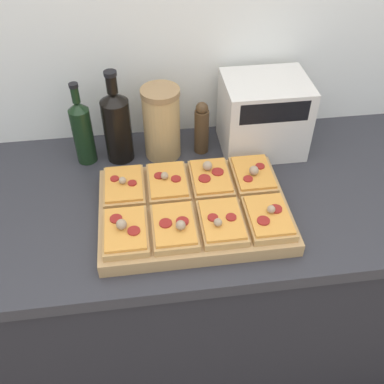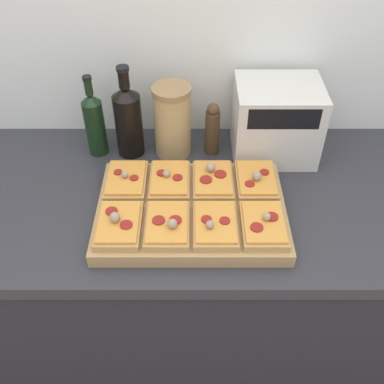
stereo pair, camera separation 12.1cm
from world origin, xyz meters
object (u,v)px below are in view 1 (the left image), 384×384
wine_bottle (117,125)px  grain_jar_tall (162,123)px  olive_oil_bottle (82,131)px  toaster_oven (263,115)px  pepper_mill (202,128)px  cutting_board (193,210)px

wine_bottle → grain_jar_tall: bearing=0.0°
olive_oil_bottle → wine_bottle: bearing=0.0°
olive_oil_bottle → toaster_oven: (0.55, -0.00, 0.01)m
wine_bottle → pepper_mill: bearing=0.0°
cutting_board → wine_bottle: size_ratio=1.71×
grain_jar_tall → wine_bottle: bearing=180.0°
toaster_oven → cutting_board: bearing=-131.8°
grain_jar_tall → olive_oil_bottle: bearing=180.0°
wine_bottle → grain_jar_tall: wine_bottle is taller
cutting_board → wine_bottle: bearing=123.6°
grain_jar_tall → toaster_oven: size_ratio=0.83×
cutting_board → pepper_mill: bearing=77.4°
toaster_oven → olive_oil_bottle: bearing=179.9°
toaster_oven → wine_bottle: bearing=179.9°
olive_oil_bottle → wine_bottle: 0.10m
cutting_board → wine_bottle: (-0.19, 0.29, 0.10)m
cutting_board → grain_jar_tall: bearing=101.3°
olive_oil_bottle → toaster_oven: olive_oil_bottle is taller
pepper_mill → toaster_oven: toaster_oven is taller
pepper_mill → olive_oil_bottle: bearing=180.0°
olive_oil_bottle → grain_jar_tall: size_ratio=1.15×
pepper_mill → toaster_oven: 0.19m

